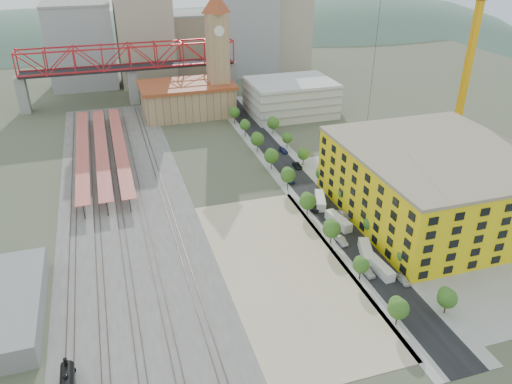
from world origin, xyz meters
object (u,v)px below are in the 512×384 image
object	(u,v)px
site_trailer_c	(338,221)
car_0	(367,271)
construction_building	(435,183)
site_trailer_b	(366,252)
site_trailer_d	(320,200)
tower_crane	(460,44)
clock_tower	(217,43)
site_trailer_a	(380,268)

from	to	relation	value
site_trailer_c	car_0	xyz separation A→B (m)	(-3.00, -21.08, -0.46)
site_trailer_c	car_0	bearing A→B (deg)	-107.11
construction_building	site_trailer_c	xyz separation A→B (m)	(-26.00, 2.16, -8.16)
site_trailer_b	site_trailer_c	bearing A→B (deg)	108.71
site_trailer_d	car_0	xyz separation A→B (m)	(-3.00, -32.78, -0.46)
construction_building	site_trailer_c	size ratio (longest dim) A/B	5.53
construction_building	tower_crane	xyz separation A→B (m)	(24.10, 29.86, 28.67)
tower_crane	site_trailer_b	world-z (taller)	tower_crane
construction_building	car_0	bearing A→B (deg)	-146.89
tower_crane	site_trailer_c	bearing A→B (deg)	-151.07
site_trailer_c	site_trailer_d	bearing A→B (deg)	80.99
tower_crane	site_trailer_d	world-z (taller)	tower_crane
car_0	site_trailer_c	bearing A→B (deg)	77.92
construction_building	site_trailer_b	world-z (taller)	construction_building
clock_tower	site_trailer_a	bearing A→B (deg)	-86.15
clock_tower	site_trailer_b	bearing A→B (deg)	-85.94
clock_tower	tower_crane	xyz separation A→B (m)	(58.10, -70.13, 9.38)
car_0	site_trailer_a	bearing A→B (deg)	-4.00
site_trailer_c	construction_building	bearing A→B (deg)	-13.76
construction_building	site_trailer_a	bearing A→B (deg)	-143.96
site_trailer_c	site_trailer_d	size ratio (longest dim) A/B	1.00
site_trailer_b	site_trailer_c	xyz separation A→B (m)	(0.00, 14.83, -0.00)
construction_building	site_trailer_d	bearing A→B (deg)	151.93
clock_tower	construction_building	distance (m)	107.36
site_trailer_b	car_0	bearing A→B (deg)	-96.94
site_trailer_a	clock_tower	bearing A→B (deg)	89.33
car_0	clock_tower	bearing A→B (deg)	88.42
clock_tower	site_trailer_c	bearing A→B (deg)	-85.33
site_trailer_d	site_trailer_c	bearing A→B (deg)	-70.85
construction_building	site_trailer_d	size ratio (longest dim) A/B	5.52
construction_building	site_trailer_d	world-z (taller)	construction_building
clock_tower	site_trailer_a	world-z (taller)	clock_tower
site_trailer_a	site_trailer_d	size ratio (longest dim) A/B	0.96
site_trailer_a	site_trailer_d	distance (m)	32.78
site_trailer_d	car_0	bearing A→B (deg)	-76.08
clock_tower	construction_building	xyz separation A→B (m)	(34.00, -99.99, -19.29)
clock_tower	car_0	distance (m)	122.24
clock_tower	site_trailer_b	world-z (taller)	clock_tower
site_trailer_b	car_0	size ratio (longest dim) A/B	1.96
site_trailer_a	site_trailer_c	xyz separation A→B (m)	(0.00, 21.08, 0.05)
site_trailer_a	site_trailer_b	xyz separation A→B (m)	(0.00, 6.25, 0.05)
site_trailer_b	car_0	world-z (taller)	site_trailer_b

